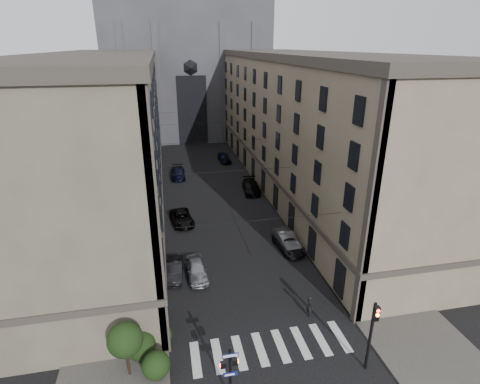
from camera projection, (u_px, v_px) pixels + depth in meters
sidewalk_left at (137, 195)px, 52.47m from camera, size 7.00×80.00×0.15m
sidewalk_right at (280, 185)px, 56.44m from camera, size 7.00×80.00×0.15m
zebra_crossing at (270, 347)px, 26.26m from camera, size 11.00×3.20×0.01m
building_left at (107, 131)px, 48.50m from camera, size 13.60×60.60×18.85m
building_right at (303, 123)px, 53.59m from camera, size 13.60×60.60×18.85m
gothic_tower at (186, 54)px, 83.41m from camera, size 35.00×23.00×58.00m
pedestrian_signal_left at (230, 370)px, 21.55m from camera, size 1.02×0.38×4.00m
traffic_light_right at (372, 329)px, 23.30m from camera, size 0.34×0.50×5.20m
shrub_cluster at (140, 346)px, 23.95m from camera, size 3.90×4.40×3.90m
tram_wires at (210, 142)px, 51.48m from camera, size 14.00×60.00×0.43m
car_left_near at (197, 269)px, 33.99m from camera, size 2.02×4.58×1.53m
car_left_midnear at (174, 270)px, 34.03m from camera, size 1.80×4.35×1.40m
car_left_midfar at (182, 218)px, 44.19m from camera, size 2.96×5.31×1.40m
car_left_far at (178, 173)px, 59.45m from camera, size 2.24×5.30×1.53m
car_right_near at (286, 239)px, 39.15m from camera, size 2.09×4.92×1.58m
car_right_midnear at (289, 244)px, 38.45m from camera, size 2.57×4.85×1.30m
car_right_midfar at (251, 187)px, 53.63m from camera, size 2.72×5.62×1.58m
car_right_far at (224, 158)px, 67.51m from camera, size 2.11×4.70×1.57m
pedestrian at (310, 306)px, 29.02m from camera, size 0.49×0.70×1.80m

